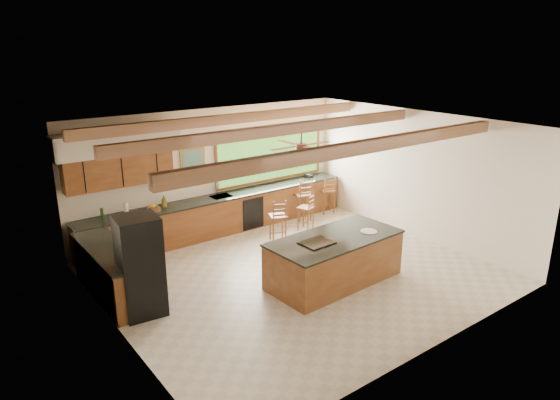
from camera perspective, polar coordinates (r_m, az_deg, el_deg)
ground at (r=10.20m, az=1.85°, el=-8.41°), size 7.20×7.20×0.00m
room_shell at (r=9.84m, az=-1.17°, el=4.34°), size 7.27×6.54×3.02m
counter_run at (r=11.56m, az=-9.17°, el=-2.91°), size 7.12×3.10×1.22m
island at (r=9.76m, az=6.23°, el=-6.75°), size 2.71×1.36×0.95m
refrigerator at (r=8.78m, az=-15.69°, el=-7.28°), size 0.75×0.73×1.76m
bar_stool_a at (r=11.50m, az=-0.08°, el=-1.96°), size 0.49×0.49×1.05m
bar_stool_b at (r=12.91m, az=2.81°, el=0.52°), size 0.50×0.50×1.15m
bar_stool_c at (r=12.24m, az=3.13°, el=-0.98°), size 0.45×0.45×0.97m
bar_stool_d at (r=13.53m, az=5.62°, el=0.97°), size 0.49×0.49×1.04m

